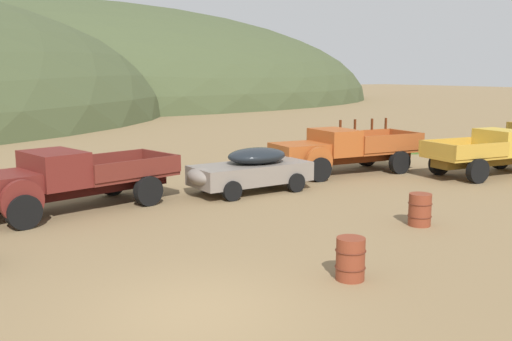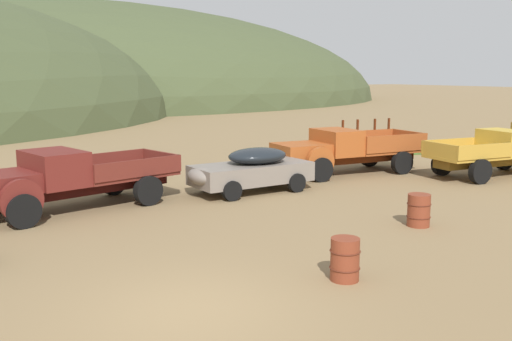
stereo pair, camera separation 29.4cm
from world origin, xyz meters
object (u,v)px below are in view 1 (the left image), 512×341
at_px(truck_oxide_orange, 336,150).
at_px(truck_faded_yellow, 498,151).
at_px(oil_drum_by_truck, 420,210).
at_px(oil_drum_foreground, 350,259).
at_px(truck_oxblood, 57,180).
at_px(car_primer_gray, 248,170).

height_order(truck_oxide_orange, truck_faded_yellow, truck_oxide_orange).
bearing_deg(truck_oxide_orange, truck_faded_yellow, 151.74).
xyz_separation_m(oil_drum_by_truck, oil_drum_foreground, (-4.46, -2.24, -0.01)).
relative_size(truck_oxblood, truck_oxide_orange, 1.02).
xyz_separation_m(car_primer_gray, oil_drum_by_truck, (1.76, -6.38, -0.36)).
bearing_deg(oil_drum_by_truck, car_primer_gray, 105.41).
height_order(oil_drum_by_truck, oil_drum_foreground, oil_drum_by_truck).
height_order(truck_oxblood, car_primer_gray, truck_oxblood).
distance_m(truck_faded_yellow, oil_drum_by_truck, 9.75).
height_order(truck_oxblood, truck_oxide_orange, truck_oxide_orange).
bearing_deg(oil_drum_foreground, truck_oxblood, 112.51).
bearing_deg(truck_oxblood, truck_faded_yellow, 157.85).
distance_m(truck_oxblood, oil_drum_foreground, 9.79).
distance_m(truck_oxide_orange, truck_faded_yellow, 6.67).
relative_size(truck_faded_yellow, oil_drum_foreground, 6.64).
bearing_deg(truck_oxblood, oil_drum_foreground, 99.74).
distance_m(car_primer_gray, truck_faded_yellow, 10.92).
relative_size(truck_oxblood, car_primer_gray, 1.49).
xyz_separation_m(truck_faded_yellow, oil_drum_by_truck, (-8.89, -3.97, -0.53)).
distance_m(car_primer_gray, oil_drum_by_truck, 6.62).
bearing_deg(oil_drum_foreground, truck_oxide_orange, 51.79).
distance_m(oil_drum_by_truck, oil_drum_foreground, 4.99).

